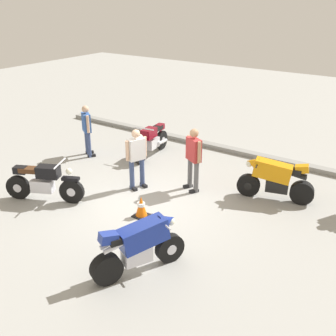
{
  "coord_description": "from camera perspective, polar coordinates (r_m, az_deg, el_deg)",
  "views": [
    {
      "loc": [
        5.96,
        -7.39,
        5.03
      ],
      "look_at": [
        0.27,
        0.83,
        0.75
      ],
      "focal_mm": 44.69,
      "sensor_mm": 36.0,
      "label": 1
    }
  ],
  "objects": [
    {
      "name": "curb_edge",
      "position": [
        14.27,
        7.77,
        2.65
      ],
      "size": [
        14.0,
        0.3,
        0.15
      ],
      "primitive_type": "cube",
      "color": "gray",
      "rests_on": "ground"
    },
    {
      "name": "motorcycle_orange_sportbike",
      "position": [
        11.0,
        14.43,
        -1.38
      ],
      "size": [
        1.93,
        0.83,
        1.14
      ],
      "rotation": [
        0.0,
        0.0,
        3.41
      ],
      "color": "black",
      "rests_on": "ground"
    },
    {
      "name": "ground_plane",
      "position": [
        10.74,
        -3.71,
        -4.79
      ],
      "size": [
        40.0,
        40.0,
        0.0
      ],
      "primitive_type": "plane",
      "color": "#9E9E99"
    },
    {
      "name": "person_in_red_shirt",
      "position": [
        11.04,
        3.5,
        1.72
      ],
      "size": [
        0.62,
        0.49,
        1.73
      ],
      "rotation": [
        0.0,
        0.0,
        4.2
      ],
      "color": "#59595B",
      "rests_on": "ground"
    },
    {
      "name": "motorcycle_blue_sportbike",
      "position": [
        8.03,
        -3.91,
        -10.43
      ],
      "size": [
        1.04,
        1.85,
        1.14
      ],
      "rotation": [
        0.0,
        0.0,
        1.14
      ],
      "color": "black",
      "rests_on": "ground"
    },
    {
      "name": "person_in_white_shirt",
      "position": [
        11.19,
        -4.32,
        1.74
      ],
      "size": [
        0.43,
        0.64,
        1.67
      ],
      "rotation": [
        0.0,
        0.0,
        5.95
      ],
      "color": "#384772",
      "rests_on": "ground"
    },
    {
      "name": "motorcycle_black_cruiser",
      "position": [
        11.09,
        -16.61,
        -1.85
      ],
      "size": [
        1.94,
        1.03,
        1.09
      ],
      "rotation": [
        0.0,
        0.0,
        0.45
      ],
      "color": "black",
      "rests_on": "ground"
    },
    {
      "name": "person_in_blue_shirt",
      "position": [
        13.7,
        -11.02,
        5.44
      ],
      "size": [
        0.59,
        0.5,
        1.68
      ],
      "rotation": [
        0.0,
        0.0,
        0.97
      ],
      "color": "#384772",
      "rests_on": "ground"
    },
    {
      "name": "traffic_cone",
      "position": [
        10.03,
        -3.67,
        -5.27
      ],
      "size": [
        0.36,
        0.36,
        0.53
      ],
      "color": "black",
      "rests_on": "ground"
    },
    {
      "name": "motorcycle_maroon_cruiser",
      "position": [
        13.57,
        -2.25,
        3.76
      ],
      "size": [
        0.7,
        2.09,
        1.09
      ],
      "rotation": [
        0.0,
        0.0,
        4.86
      ],
      "color": "black",
      "rests_on": "ground"
    }
  ]
}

